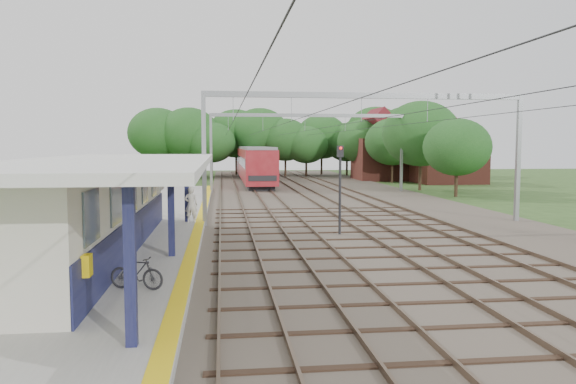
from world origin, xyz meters
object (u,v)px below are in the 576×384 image
person (191,205)px  bicycle (136,273)px  signal_post (340,180)px  train (251,162)px

person → bicycle: person is taller
signal_post → bicycle: bearing=-127.2°
train → signal_post: signal_post is taller
person → signal_post: size_ratio=0.43×
signal_post → person: bearing=157.1°
bicycle → signal_post: signal_post is taller
person → train: (5.17, 39.88, 0.94)m
person → signal_post: 7.76m
person → bicycle: 13.20m
bicycle → train: bearing=12.5°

